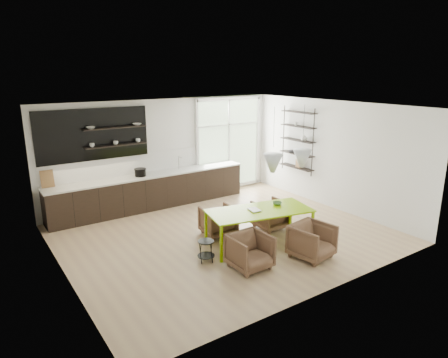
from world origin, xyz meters
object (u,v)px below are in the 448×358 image
Objects in this scene: dining_table at (259,212)px; wire_stool at (206,248)px; armchair_back_left at (218,221)px; armchair_front_left at (250,251)px; armchair_front_right at (312,241)px; armchair_back_right at (270,214)px.

wire_stool is at bearing -167.75° from dining_table.
armchair_back_left is 0.98× the size of armchair_front_left.
armchair_back_left reaches higher than wire_stool.
dining_table is 3.23× the size of armchair_back_left.
dining_table is 3.05× the size of armchair_front_right.
armchair_back_right is 0.96× the size of armchair_front_right.
armchair_back_right is 1.70m from armchair_front_right.
dining_table is 1.24m from armchair_front_right.
armchair_back_left is 1.35m from wire_stool.
armchair_front_right is (0.51, -1.05, -0.39)m from dining_table.
armchair_front_right is (-0.34, -1.67, 0.02)m from armchair_back_right.
armchair_front_right reaches higher than armchair_back_right.
dining_table is 3.19× the size of armchair_back_right.
dining_table is 1.13m from armchair_back_left.
armchair_front_right is 1.78× the size of wire_stool.
wire_stool is at bearing 52.47° from armchair_back_left.
armchair_front_left is (-0.79, -0.70, -0.41)m from dining_table.
armchair_front_right is at bearing -15.62° from armchair_front_left.
armchair_back_right is 0.99× the size of armchair_front_left.
armchair_back_right is at bearing 47.72° from dining_table.
armchair_front_left is 0.96× the size of armchair_front_right.
wire_stool is at bearing 141.00° from armchair_front_right.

